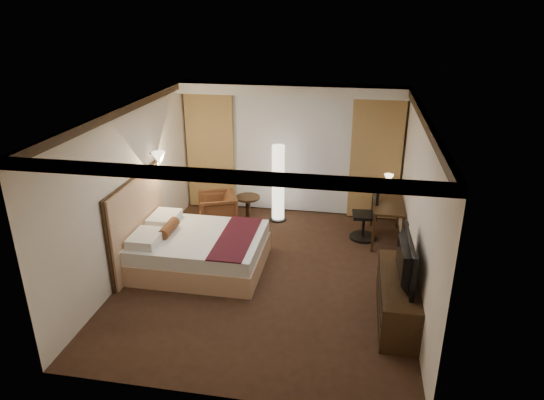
% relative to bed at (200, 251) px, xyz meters
% --- Properties ---
extents(floor, '(4.50, 5.50, 0.01)m').
position_rel_bed_xyz_m(floor, '(1.15, -0.01, -0.31)').
color(floor, '#311E13').
rests_on(floor, ground).
extents(ceiling, '(4.50, 5.50, 0.01)m').
position_rel_bed_xyz_m(ceiling, '(1.15, -0.01, 2.39)').
color(ceiling, white).
rests_on(ceiling, back_wall).
extents(back_wall, '(4.50, 0.02, 2.70)m').
position_rel_bed_xyz_m(back_wall, '(1.15, 2.74, 1.04)').
color(back_wall, beige).
rests_on(back_wall, floor).
extents(left_wall, '(0.02, 5.50, 2.70)m').
position_rel_bed_xyz_m(left_wall, '(-1.10, -0.01, 1.04)').
color(left_wall, beige).
rests_on(left_wall, floor).
extents(right_wall, '(0.02, 5.50, 2.70)m').
position_rel_bed_xyz_m(right_wall, '(3.40, -0.01, 1.04)').
color(right_wall, beige).
rests_on(right_wall, floor).
extents(crown_molding, '(4.50, 5.50, 0.12)m').
position_rel_bed_xyz_m(crown_molding, '(1.15, -0.01, 2.33)').
color(crown_molding, black).
rests_on(crown_molding, ceiling).
extents(soffit, '(4.50, 0.50, 0.20)m').
position_rel_bed_xyz_m(soffit, '(1.15, 2.49, 2.29)').
color(soffit, white).
rests_on(soffit, ceiling).
extents(curtain_sheer, '(2.48, 0.04, 2.45)m').
position_rel_bed_xyz_m(curtain_sheer, '(1.15, 2.66, 0.94)').
color(curtain_sheer, silver).
rests_on(curtain_sheer, back_wall).
extents(curtain_left_drape, '(1.00, 0.14, 2.45)m').
position_rel_bed_xyz_m(curtain_left_drape, '(-0.55, 2.60, 0.94)').
color(curtain_left_drape, tan).
rests_on(curtain_left_drape, back_wall).
extents(curtain_right_drape, '(1.00, 0.14, 2.45)m').
position_rel_bed_xyz_m(curtain_right_drape, '(2.85, 2.60, 0.94)').
color(curtain_right_drape, tan).
rests_on(curtain_right_drape, back_wall).
extents(wall_sconce, '(0.24, 0.24, 0.24)m').
position_rel_bed_xyz_m(wall_sconce, '(-0.94, 0.81, 1.31)').
color(wall_sconce, white).
rests_on(wall_sconce, left_wall).
extents(bed, '(2.09, 1.63, 0.61)m').
position_rel_bed_xyz_m(bed, '(0.00, 0.00, 0.00)').
color(bed, white).
rests_on(bed, floor).
extents(headboard, '(0.12, 1.93, 1.50)m').
position_rel_bed_xyz_m(headboard, '(-1.05, -0.00, 0.44)').
color(headboard, tan).
rests_on(headboard, floor).
extents(armchair, '(0.88, 0.91, 0.74)m').
position_rel_bed_xyz_m(armchair, '(-0.18, 1.66, 0.06)').
color(armchair, '#553119').
rests_on(armchair, floor).
extents(side_table, '(0.49, 0.49, 0.54)m').
position_rel_bed_xyz_m(side_table, '(0.37, 1.96, -0.04)').
color(side_table, black).
rests_on(side_table, floor).
extents(floor_lamp, '(0.33, 0.33, 1.59)m').
position_rel_bed_xyz_m(floor_lamp, '(0.96, 2.14, 0.49)').
color(floor_lamp, white).
rests_on(floor_lamp, floor).
extents(desk, '(0.55, 1.21, 0.75)m').
position_rel_bed_xyz_m(desk, '(3.10, 1.63, 0.07)').
color(desk, black).
rests_on(desk, floor).
extents(desk_lamp, '(0.18, 0.18, 0.34)m').
position_rel_bed_xyz_m(desk_lamp, '(3.10, 2.08, 0.61)').
color(desk_lamp, '#FFD899').
rests_on(desk_lamp, desk).
extents(office_chair, '(0.54, 0.54, 1.03)m').
position_rel_bed_xyz_m(office_chair, '(2.68, 1.58, 0.21)').
color(office_chair, black).
rests_on(office_chair, floor).
extents(dresser, '(0.50, 1.64, 0.64)m').
position_rel_bed_xyz_m(dresser, '(3.15, -0.89, 0.01)').
color(dresser, black).
rests_on(dresser, floor).
extents(television, '(0.70, 1.17, 0.15)m').
position_rel_bed_xyz_m(television, '(3.12, -0.89, 0.66)').
color(television, black).
rests_on(television, dresser).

